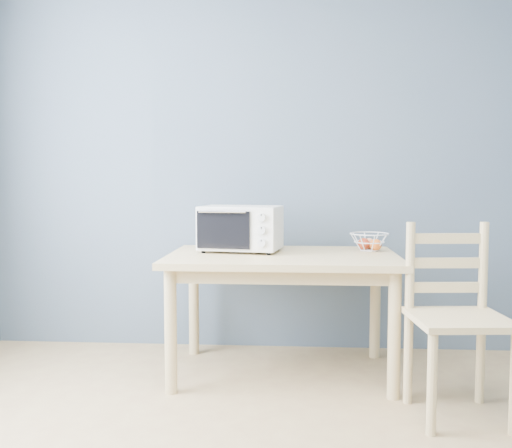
# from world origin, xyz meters

# --- Properties ---
(room) EXTENTS (4.01, 4.51, 2.61)m
(room) POSITION_xyz_m (0.00, 0.00, 1.30)
(room) COLOR tan
(room) RESTS_ON ground
(dining_table) EXTENTS (1.40, 0.90, 0.75)m
(dining_table) POSITION_xyz_m (0.13, 1.66, 0.65)
(dining_table) COLOR #DABB83
(dining_table) RESTS_ON ground
(toaster_oven) EXTENTS (0.54, 0.42, 0.29)m
(toaster_oven) POSITION_xyz_m (-0.16, 1.78, 0.90)
(toaster_oven) COLOR silver
(toaster_oven) RESTS_ON dining_table
(fruit_basket) EXTENTS (0.28, 0.28, 0.11)m
(fruit_basket) POSITION_xyz_m (0.68, 1.86, 0.81)
(fruit_basket) COLOR silver
(fruit_basket) RESTS_ON dining_table
(dining_chair) EXTENTS (0.50, 0.50, 0.98)m
(dining_chair) POSITION_xyz_m (1.02, 1.11, 0.48)
(dining_chair) COLOR #DABB83
(dining_chair) RESTS_ON ground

